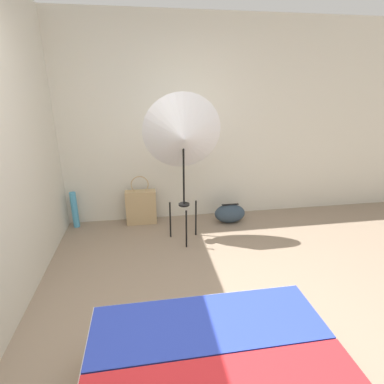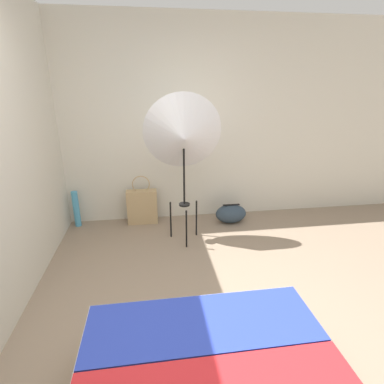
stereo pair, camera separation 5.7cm
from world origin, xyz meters
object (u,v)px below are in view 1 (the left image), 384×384
photo_umbrella (183,136)px  paper_roll (75,210)px  tote_bag (141,207)px  duffel_bag (230,213)px

photo_umbrella → paper_roll: 1.79m
tote_bag → paper_roll: 0.86m
tote_bag → paper_roll: (-0.86, 0.02, 0.00)m
photo_umbrella → duffel_bag: 1.37m
duffel_bag → paper_roll: (-2.04, 0.19, 0.11)m
photo_umbrella → paper_roll: size_ratio=3.56×
photo_umbrella → paper_roll: bearing=157.2°
photo_umbrella → duffel_bag: size_ratio=4.12×
duffel_bag → paper_roll: size_ratio=0.86×
tote_bag → paper_roll: tote_bag is taller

